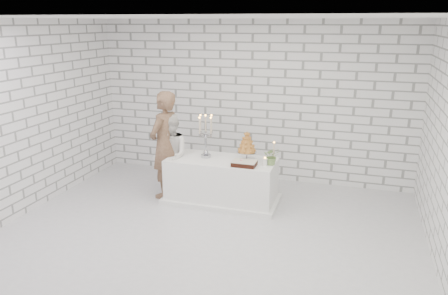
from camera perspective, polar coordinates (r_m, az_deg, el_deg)
ground at (r=6.45m, az=-2.03°, el=-11.04°), size 6.00×5.00×0.01m
ceiling at (r=5.73m, az=-2.34°, el=16.67°), size 6.00×5.00×0.01m
wall_back at (r=8.26m, az=3.63°, el=6.06°), size 6.00×0.01×3.00m
wall_front at (r=3.77m, az=-15.00°, el=-7.03°), size 6.00×0.01×3.00m
wall_left at (r=7.45m, az=-24.53°, el=3.50°), size 0.01×5.00×3.00m
cake_table at (r=7.34m, az=-0.32°, el=-4.35°), size 1.80×0.80×0.75m
groom at (r=7.49m, az=-7.80°, el=0.34°), size 0.55×0.74×1.85m
bride at (r=7.53m, az=-7.06°, el=-1.06°), size 0.87×0.90×1.47m
candelabra at (r=7.23m, az=-2.41°, el=1.50°), size 0.37×0.37×0.73m
croquembouche at (r=7.08m, az=3.01°, el=0.19°), size 0.38×0.38×0.50m
chocolate_cake at (r=6.89m, az=2.68°, el=-2.09°), size 0.38×0.27×0.08m
pillar_candle at (r=6.92m, az=5.38°, el=-1.89°), size 0.10×0.10×0.12m
extra_taper at (r=7.08m, az=6.54°, el=-0.65°), size 0.07×0.07×0.32m
flowers at (r=6.95m, az=6.30°, el=-1.13°), size 0.30×0.28×0.29m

